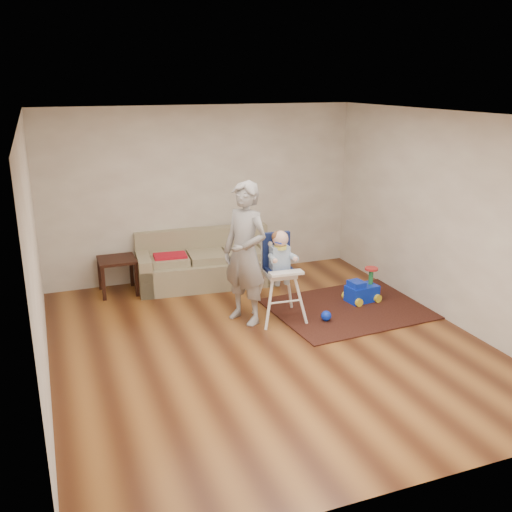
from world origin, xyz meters
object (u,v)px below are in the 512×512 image
object	(u,v)px
side_table	(118,276)
toy_ball	(326,316)
ride_on_toy	(362,285)
adult	(245,253)
sofa	(206,259)
high_chair	(280,277)

from	to	relation	value
side_table	toy_ball	world-z (taller)	side_table
ride_on_toy	adult	world-z (taller)	adult
sofa	high_chair	world-z (taller)	high_chair
sofa	adult	distance (m)	1.63
toy_ball	adult	distance (m)	1.36
side_table	ride_on_toy	xyz separation A→B (m)	(3.21, -1.62, -0.01)
side_table	high_chair	bearing A→B (deg)	-43.15
side_table	adult	bearing A→B (deg)	-49.04
toy_ball	high_chair	bearing A→B (deg)	149.01
adult	ride_on_toy	bearing A→B (deg)	61.89
ride_on_toy	toy_ball	world-z (taller)	ride_on_toy
sofa	high_chair	distance (m)	1.74
sofa	high_chair	xyz separation A→B (m)	(0.53, -1.65, 0.18)
high_chair	ride_on_toy	bearing A→B (deg)	9.37
toy_ball	high_chair	world-z (taller)	high_chair
side_table	ride_on_toy	distance (m)	3.60
side_table	high_chair	size ratio (longest dim) A/B	0.44
sofa	ride_on_toy	size ratio (longest dim) A/B	4.52
high_chair	toy_ball	bearing A→B (deg)	-27.22
toy_ball	adult	size ratio (longest dim) A/B	0.07
sofa	adult	xyz separation A→B (m)	(0.09, -1.54, 0.52)
ride_on_toy	toy_ball	xyz separation A→B (m)	(-0.81, -0.45, -0.17)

